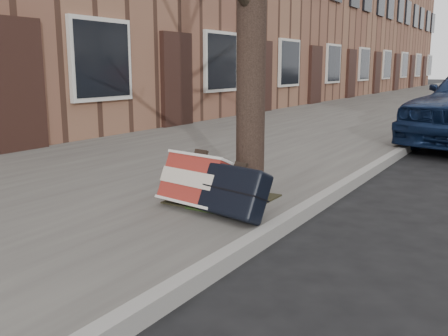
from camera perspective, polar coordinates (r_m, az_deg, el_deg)
The scene contains 6 objects.
ground at distance 3.10m, azimuth 20.83°, elevation -15.60°, with size 120.00×120.00×0.00m, color black.
near_sidewalk at distance 18.27m, azimuth 18.64°, elevation 6.74°, with size 5.00×70.00×0.12m, color #67645D.
house_near at distance 21.37m, azimuth 3.66°, elevation 17.14°, with size 6.80×40.00×7.00m, color brown.
dirt_patch at distance 4.80m, azimuth -0.12°, elevation -3.54°, with size 0.85×0.85×0.01m, color black.
suitcase_red at distance 4.48m, azimuth -3.45°, elevation -1.50°, with size 0.64×0.18×0.46m, color maroon.
suitcase_navy at distance 4.16m, azimuth 1.15°, elevation -2.69°, with size 0.60×0.19×0.43m, color black.
Camera 1 is at (0.45, -2.74, 1.37)m, focal length 40.00 mm.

